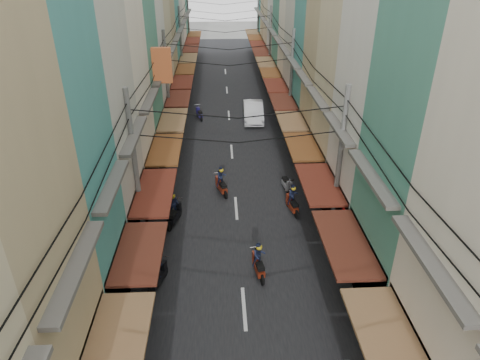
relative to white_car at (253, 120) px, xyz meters
name	(u,v)px	position (x,y,z in m)	size (l,w,h in m)	color
ground	(242,277)	(-2.15, -20.72, 0.00)	(160.00, 160.00, 0.00)	slate
road	(229,123)	(-2.15, -0.72, 0.01)	(10.00, 80.00, 0.02)	black
sidewalk_left	(155,124)	(-8.65, -0.72, 0.03)	(3.00, 80.00, 0.06)	gray
sidewalk_right	(303,122)	(4.35, -0.72, 0.03)	(3.00, 80.00, 0.06)	gray
building_row_left	(115,10)	(-10.07, -4.16, 9.78)	(7.80, 67.67, 23.70)	silver
building_row_right	(341,14)	(5.77, -4.28, 9.41)	(7.80, 68.98, 22.59)	teal
utility_poles	(230,60)	(-2.15, -5.71, 6.59)	(10.20, 66.13, 8.20)	slate
white_car	(253,120)	(0.00, 0.00, 0.00)	(5.60, 2.20, 1.98)	white
bicycle	(404,279)	(5.35, -21.25, 0.00)	(0.62, 1.64, 1.13)	black
moving_scooters	(224,198)	(-2.86, -14.41, 0.55)	(7.55, 26.14, 1.98)	black
parked_scooters	(353,360)	(1.59, -25.87, 0.45)	(13.18, 12.41, 0.97)	black
pedestrians	(145,261)	(-6.53, -20.65, 1.05)	(11.79, 22.91, 2.22)	#261E29
traffic_sign	(343,223)	(2.64, -19.72, 2.17)	(0.10, 0.65, 2.97)	slate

